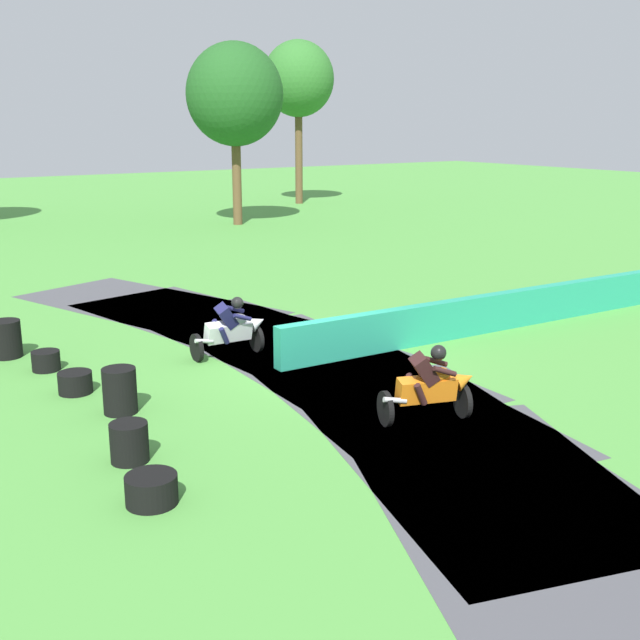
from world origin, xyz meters
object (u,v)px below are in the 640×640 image
(tire_stack_near, at_px, (151,489))
(tire_stack_extra_a, at_px, (46,361))
(tire_stack_far, at_px, (75,383))
(tire_stack_mid_a, at_px, (129,442))
(motorcycle_lead_orange, at_px, (431,385))
(tire_stack_mid_b, at_px, (120,391))
(tire_stack_extra_b, at_px, (6,339))
(motorcycle_chase_white, at_px, (232,328))

(tire_stack_near, bearing_deg, tire_stack_extra_a, 86.70)
(tire_stack_extra_a, bearing_deg, tire_stack_far, -87.08)
(tire_stack_extra_a, bearing_deg, tire_stack_near, -93.30)
(tire_stack_mid_a, bearing_deg, motorcycle_lead_orange, -15.19)
(tire_stack_near, bearing_deg, motorcycle_lead_orange, 1.73)
(tire_stack_mid_b, relative_size, tire_stack_extra_a, 1.42)
(tire_stack_extra_b, bearing_deg, tire_stack_mid_b, -78.94)
(tire_stack_extra_b, bearing_deg, motorcycle_lead_orange, -57.20)
(tire_stack_mid_b, bearing_deg, motorcycle_chase_white, 30.83)
(tire_stack_near, xyz_separation_m, tire_stack_mid_b, (0.82, 3.47, 0.20))
(tire_stack_near, relative_size, tire_stack_extra_b, 0.87)
(motorcycle_chase_white, height_order, tire_stack_extra_a, motorcycle_chase_white)
(motorcycle_lead_orange, relative_size, tire_stack_extra_a, 3.01)
(tire_stack_mid_a, bearing_deg, tire_stack_near, -99.21)
(motorcycle_chase_white, distance_m, tire_stack_near, 6.67)
(motorcycle_lead_orange, relative_size, tire_stack_near, 2.43)
(tire_stack_mid_a, xyz_separation_m, tire_stack_mid_b, (0.58, 2.02, 0.10))
(tire_stack_near, xyz_separation_m, tire_stack_extra_b, (-0.07, 8.01, 0.20))
(motorcycle_chase_white, height_order, tire_stack_extra_b, motorcycle_chase_white)
(motorcycle_lead_orange, distance_m, tire_stack_mid_b, 5.34)
(motorcycle_lead_orange, bearing_deg, tire_stack_extra_a, 125.54)
(tire_stack_near, bearing_deg, tire_stack_far, 84.57)
(tire_stack_near, xyz_separation_m, tire_stack_far, (0.47, 4.91, 0.00))
(tire_stack_mid_a, relative_size, tire_stack_mid_b, 0.75)
(motorcycle_chase_white, height_order, tire_stack_mid_b, motorcycle_chase_white)
(tire_stack_mid_a, distance_m, tire_stack_extra_b, 6.58)
(tire_stack_extra_a, bearing_deg, tire_stack_extra_b, 107.90)
(motorcycle_lead_orange, height_order, tire_stack_extra_b, motorcycle_lead_orange)
(motorcycle_chase_white, xyz_separation_m, tire_stack_mid_a, (-3.73, -3.90, -0.34))
(motorcycle_lead_orange, bearing_deg, tire_stack_extra_b, 122.80)
(motorcycle_chase_white, distance_m, tire_stack_extra_b, 4.84)
(motorcycle_chase_white, bearing_deg, motorcycle_lead_orange, -78.81)
(motorcycle_lead_orange, xyz_separation_m, tire_stack_extra_b, (-5.06, 7.86, -0.26))
(tire_stack_far, distance_m, tire_stack_extra_a, 1.69)
(motorcycle_chase_white, relative_size, tire_stack_far, 2.70)
(tire_stack_far, height_order, tire_stack_extra_b, tire_stack_extra_b)
(motorcycle_chase_white, distance_m, tire_stack_mid_b, 3.67)
(tire_stack_mid_b, xyz_separation_m, tire_stack_far, (-0.35, 1.45, -0.20))
(motorcycle_lead_orange, xyz_separation_m, tire_stack_mid_a, (-4.76, 1.29, -0.36))
(motorcycle_chase_white, xyz_separation_m, tire_stack_extra_b, (-4.04, 2.67, -0.24))
(motorcycle_chase_white, height_order, tire_stack_far, motorcycle_chase_white)
(tire_stack_near, bearing_deg, motorcycle_chase_white, 53.43)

